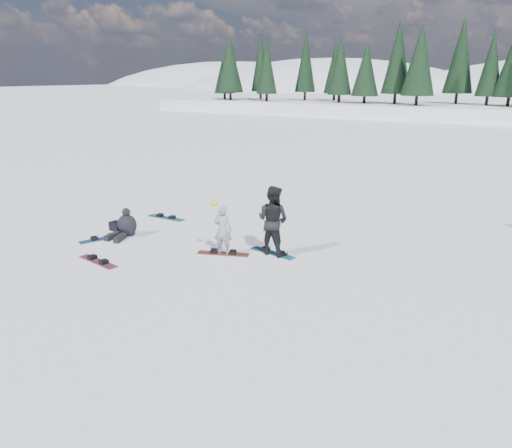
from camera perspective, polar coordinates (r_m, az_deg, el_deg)
The scene contains 11 objects.
ground at distance 13.12m, azimuth -2.55°, elevation -5.62°, with size 420.00×420.00×0.00m, color white.
alpine_backdrop at distance 201.01m, azimuth 25.96°, elevation 9.60°, with size 412.50×227.00×53.20m.
snowboarder_woman at distance 14.23m, azimuth -3.83°, elevation -0.63°, with size 0.60×0.47×1.60m.
snowboarder_man at distance 14.19m, azimuth 1.95°, elevation 0.42°, with size 0.98×0.76×2.01m, color black.
seated_rider at distance 16.47m, azimuth -14.66°, elevation -0.17°, with size 0.76×1.14×0.92m.
gear_bag at distance 17.19m, azimuth -15.65°, elevation -0.26°, with size 0.45×0.30×0.30m, color black.
snowboard_woman at distance 14.47m, azimuth -3.76°, elevation -3.40°, with size 1.50×0.28×0.03m, color maroon.
snowboard_man at distance 14.49m, azimuth 1.91°, elevation -3.33°, with size 1.50×0.28×0.03m, color #186E89.
snowboard_loose_a at distance 16.47m, azimuth -17.07°, elevation -1.60°, with size 1.50×0.28×0.03m, color #1B4A96.
snowboard_loose_c at distance 18.32m, azimuth -10.24°, elevation 0.70°, with size 1.50×0.28×0.03m, color #1A6393.
snowboard_loose_b at distance 14.51m, azimuth -17.60°, elevation -4.12°, with size 1.50×0.28×0.03m, color #9F2245.
Camera 1 is at (6.74, -10.10, 4.97)m, focal length 35.00 mm.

